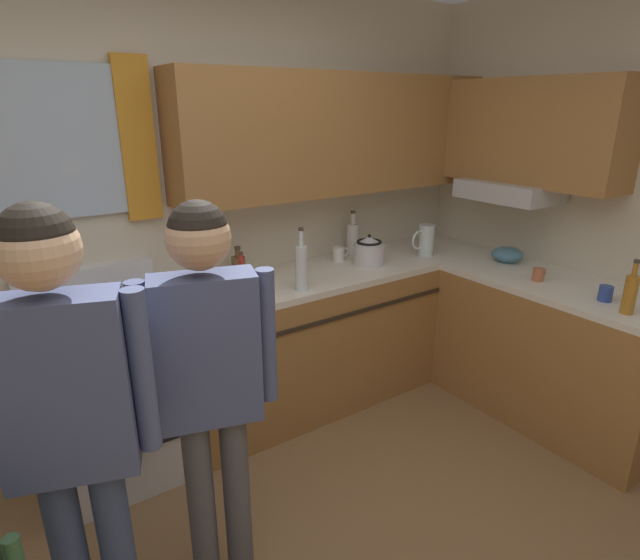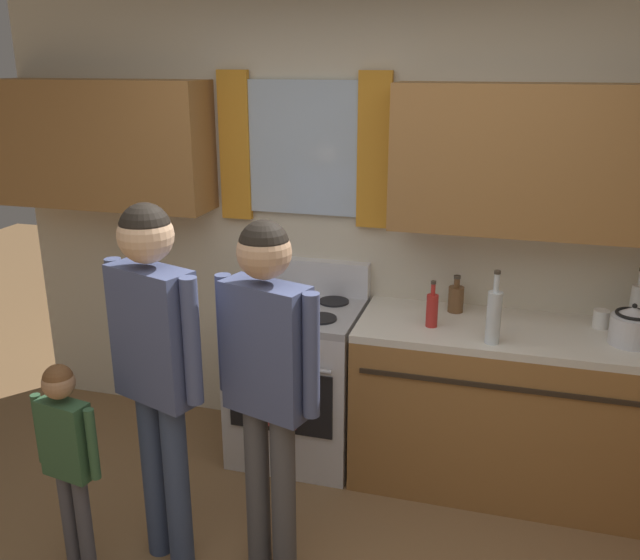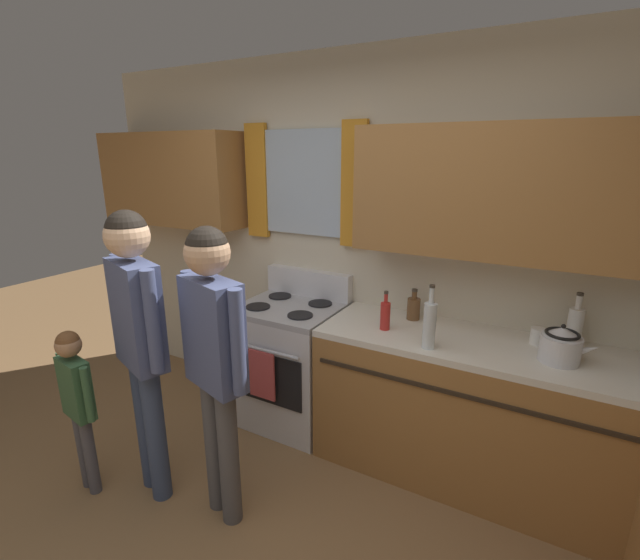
{
  "view_description": "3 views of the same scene",
  "coord_description": "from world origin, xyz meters",
  "px_view_note": "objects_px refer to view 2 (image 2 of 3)",
  "views": [
    {
      "loc": [
        -0.83,
        -1.0,
        1.91
      ],
      "look_at": [
        0.31,
        0.67,
        1.21
      ],
      "focal_mm": 28.57,
      "sensor_mm": 36.0,
      "label": 1
    },
    {
      "loc": [
        0.67,
        -1.8,
        2.21
      ],
      "look_at": [
        -0.07,
        0.79,
        1.33
      ],
      "focal_mm": 37.96,
      "sensor_mm": 36.0,
      "label": 2
    },
    {
      "loc": [
        1.22,
        -0.93,
        1.95
      ],
      "look_at": [
        0.24,
        0.81,
        1.37
      ],
      "focal_mm": 24.73,
      "sensor_mm": 36.0,
      "label": 3
    }
  ],
  "objects_px": {
    "mug_ceramic_white": "(602,319)",
    "stovetop_kettle": "(632,326)",
    "adult_in_plaid": "(267,363)",
    "small_child": "(67,446)",
    "bottle_tall_clear": "(494,316)",
    "bottle_milk_white": "(638,304)",
    "bottle_sauce_red": "(432,309)",
    "stove_oven": "(298,378)",
    "bottle_squat_brown": "(456,298)",
    "adult_holding_child": "(155,348)"
  },
  "relations": [
    {
      "from": "bottle_sauce_red",
      "to": "small_child",
      "type": "distance_m",
      "value": 1.83
    },
    {
      "from": "bottle_squat_brown",
      "to": "bottle_tall_clear",
      "type": "bearing_deg",
      "value": -61.58
    },
    {
      "from": "bottle_milk_white",
      "to": "adult_in_plaid",
      "type": "distance_m",
      "value": 1.97
    },
    {
      "from": "bottle_sauce_red",
      "to": "stovetop_kettle",
      "type": "bearing_deg",
      "value": 2.06
    },
    {
      "from": "bottle_milk_white",
      "to": "adult_holding_child",
      "type": "distance_m",
      "value": 2.4
    },
    {
      "from": "bottle_squat_brown",
      "to": "adult_in_plaid",
      "type": "distance_m",
      "value": 1.32
    },
    {
      "from": "bottle_milk_white",
      "to": "mug_ceramic_white",
      "type": "bearing_deg",
      "value": -157.36
    },
    {
      "from": "adult_in_plaid",
      "to": "small_child",
      "type": "xyz_separation_m",
      "value": [
        -0.82,
        -0.25,
        -0.38
      ]
    },
    {
      "from": "stove_oven",
      "to": "mug_ceramic_white",
      "type": "bearing_deg",
      "value": 5.04
    },
    {
      "from": "stove_oven",
      "to": "adult_in_plaid",
      "type": "height_order",
      "value": "adult_in_plaid"
    },
    {
      "from": "stovetop_kettle",
      "to": "adult_in_plaid",
      "type": "relative_size",
      "value": 0.17
    },
    {
      "from": "mug_ceramic_white",
      "to": "small_child",
      "type": "height_order",
      "value": "small_child"
    },
    {
      "from": "bottle_milk_white",
      "to": "bottle_tall_clear",
      "type": "height_order",
      "value": "bottle_tall_clear"
    },
    {
      "from": "bottle_milk_white",
      "to": "stovetop_kettle",
      "type": "distance_m",
      "value": 0.26
    },
    {
      "from": "bottle_milk_white",
      "to": "mug_ceramic_white",
      "type": "height_order",
      "value": "bottle_milk_white"
    },
    {
      "from": "adult_in_plaid",
      "to": "bottle_squat_brown",
      "type": "bearing_deg",
      "value": 59.54
    },
    {
      "from": "stove_oven",
      "to": "stovetop_kettle",
      "type": "relative_size",
      "value": 4.02
    },
    {
      "from": "adult_holding_child",
      "to": "bottle_milk_white",
      "type": "bearing_deg",
      "value": 31.1
    },
    {
      "from": "stove_oven",
      "to": "bottle_tall_clear",
      "type": "bearing_deg",
      "value": -11.4
    },
    {
      "from": "bottle_sauce_red",
      "to": "bottle_milk_white",
      "type": "distance_m",
      "value": 1.05
    },
    {
      "from": "stove_oven",
      "to": "small_child",
      "type": "height_order",
      "value": "stove_oven"
    },
    {
      "from": "bottle_tall_clear",
      "to": "stovetop_kettle",
      "type": "distance_m",
      "value": 0.66
    },
    {
      "from": "bottle_sauce_red",
      "to": "stovetop_kettle",
      "type": "xyz_separation_m",
      "value": [
        0.95,
        0.03,
        0.0
      ]
    },
    {
      "from": "stove_oven",
      "to": "mug_ceramic_white",
      "type": "height_order",
      "value": "stove_oven"
    },
    {
      "from": "bottle_squat_brown",
      "to": "small_child",
      "type": "relative_size",
      "value": 0.2
    },
    {
      "from": "stovetop_kettle",
      "to": "small_child",
      "type": "bearing_deg",
      "value": -153.39
    },
    {
      "from": "stove_oven",
      "to": "bottle_sauce_red",
      "type": "relative_size",
      "value": 4.48
    },
    {
      "from": "bottle_squat_brown",
      "to": "adult_in_plaid",
      "type": "relative_size",
      "value": 0.13
    },
    {
      "from": "stove_oven",
      "to": "stovetop_kettle",
      "type": "xyz_separation_m",
      "value": [
        1.7,
        -0.04,
        0.53
      ]
    },
    {
      "from": "bottle_milk_white",
      "to": "small_child",
      "type": "distance_m",
      "value": 2.82
    },
    {
      "from": "stovetop_kettle",
      "to": "bottle_sauce_red",
      "type": "bearing_deg",
      "value": -177.94
    },
    {
      "from": "stove_oven",
      "to": "small_child",
      "type": "relative_size",
      "value": 1.08
    },
    {
      "from": "bottle_squat_brown",
      "to": "stovetop_kettle",
      "type": "height_order",
      "value": "stovetop_kettle"
    },
    {
      "from": "bottle_tall_clear",
      "to": "stovetop_kettle",
      "type": "relative_size",
      "value": 1.34
    },
    {
      "from": "mug_ceramic_white",
      "to": "bottle_squat_brown",
      "type": "bearing_deg",
      "value": 177.42
    },
    {
      "from": "adult_holding_child",
      "to": "bottle_squat_brown",
      "type": "bearing_deg",
      "value": 46.39
    },
    {
      "from": "bottle_sauce_red",
      "to": "bottle_tall_clear",
      "type": "bearing_deg",
      "value": -23.64
    },
    {
      "from": "bottle_sauce_red",
      "to": "stovetop_kettle",
      "type": "relative_size",
      "value": 0.9
    },
    {
      "from": "stove_oven",
      "to": "adult_in_plaid",
      "type": "distance_m",
      "value": 1.13
    },
    {
      "from": "bottle_squat_brown",
      "to": "stovetop_kettle",
      "type": "bearing_deg",
      "value": -14.32
    },
    {
      "from": "stove_oven",
      "to": "bottle_tall_clear",
      "type": "xyz_separation_m",
      "value": [
        1.05,
        -0.21,
        0.57
      ]
    },
    {
      "from": "bottle_squat_brown",
      "to": "mug_ceramic_white",
      "type": "xyz_separation_m",
      "value": [
        0.74,
        -0.03,
        -0.03
      ]
    },
    {
      "from": "adult_in_plaid",
      "to": "bottle_milk_white",
      "type": "bearing_deg",
      "value": 36.67
    },
    {
      "from": "mug_ceramic_white",
      "to": "stovetop_kettle",
      "type": "xyz_separation_m",
      "value": [
        0.11,
        -0.18,
        0.05
      ]
    },
    {
      "from": "bottle_squat_brown",
      "to": "stovetop_kettle",
      "type": "xyz_separation_m",
      "value": [
        0.85,
        -0.22,
        0.02
      ]
    },
    {
      "from": "bottle_milk_white",
      "to": "small_child",
      "type": "height_order",
      "value": "bottle_milk_white"
    },
    {
      "from": "adult_in_plaid",
      "to": "small_child",
      "type": "bearing_deg",
      "value": -162.9
    },
    {
      "from": "bottle_tall_clear",
      "to": "stovetop_kettle",
      "type": "xyz_separation_m",
      "value": [
        0.64,
        0.17,
        -0.05
      ]
    },
    {
      "from": "adult_holding_child",
      "to": "bottle_tall_clear",
      "type": "bearing_deg",
      "value": 31.07
    },
    {
      "from": "mug_ceramic_white",
      "to": "adult_in_plaid",
      "type": "distance_m",
      "value": 1.79
    }
  ]
}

